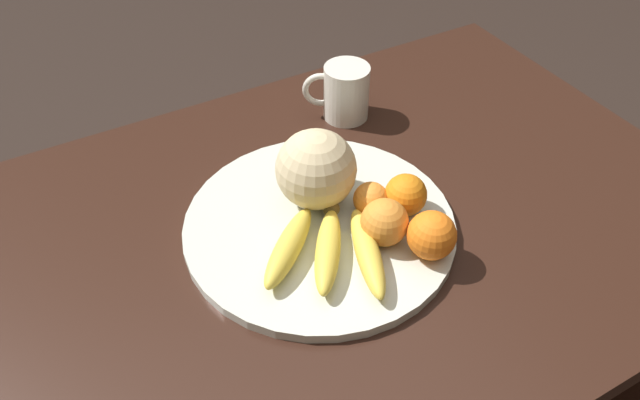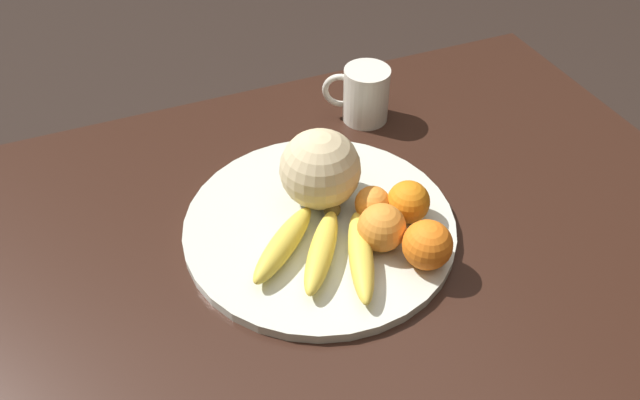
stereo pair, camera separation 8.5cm
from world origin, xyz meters
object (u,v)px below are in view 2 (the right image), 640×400
orange_front_right (382,228)px  orange_back_left (408,202)px  orange_mid_center (373,204)px  ceramic_mug (364,94)px  banana_bunch (321,249)px  orange_front_left (427,245)px  melon (320,169)px  fruit_bowl (320,226)px  kitchen_table (278,279)px

orange_front_right → orange_back_left: 0.08m
orange_mid_center → ceramic_mug: size_ratio=0.47×
banana_bunch → orange_front_left: bearing=98.6°
orange_front_left → orange_mid_center: (0.03, -0.12, -0.01)m
orange_back_left → orange_front_right: bearing=29.9°
orange_mid_center → orange_back_left: size_ratio=0.84×
orange_front_right → orange_mid_center: orange_front_right is taller
banana_bunch → orange_back_left: 0.16m
banana_bunch → melon: bearing=-167.3°
fruit_bowl → ceramic_mug: size_ratio=3.58×
fruit_bowl → orange_front_right: orange_front_right is taller
melon → banana_bunch: (0.05, 0.12, -0.05)m
fruit_bowl → orange_front_right: size_ratio=5.86×
banana_bunch → fruit_bowl: bearing=-166.5°
kitchen_table → ceramic_mug: ceramic_mug is taller
kitchen_table → fruit_bowl: 0.13m
orange_mid_center → orange_back_left: bearing=155.8°
orange_back_left → ceramic_mug: ceramic_mug is taller
orange_back_left → fruit_bowl: bearing=-17.2°
banana_bunch → ceramic_mug: 0.40m
kitchen_table → ceramic_mug: 0.40m
banana_bunch → orange_front_left: 0.16m
orange_mid_center → orange_front_left: bearing=104.9°
orange_front_left → ceramic_mug: ceramic_mug is taller
melon → orange_front_left: melon is taller
melon → orange_front_right: (-0.05, 0.13, -0.03)m
melon → orange_mid_center: melon is taller
orange_front_right → orange_back_left: size_ratio=1.08×
kitchen_table → orange_mid_center: (-0.16, 0.02, 0.14)m
kitchen_table → melon: melon is taller
orange_front_left → orange_mid_center: orange_front_left is taller
orange_front_left → fruit_bowl: bearing=-50.1°
melon → orange_back_left: melon is taller
orange_front_left → orange_mid_center: size_ratio=1.31×
orange_mid_center → orange_back_left: 0.06m
orange_mid_center → ceramic_mug: 0.30m
orange_front_left → banana_bunch: bearing=-25.4°
kitchen_table → ceramic_mug: size_ratio=12.32×
orange_front_left → orange_front_right: (0.05, -0.06, -0.00)m
kitchen_table → orange_front_right: (-0.14, 0.08, 0.15)m
orange_back_left → orange_front_left: bearing=78.3°
orange_front_left → orange_front_right: 0.07m
kitchen_table → banana_bunch: 0.16m
orange_mid_center → banana_bunch: bearing=25.3°
kitchen_table → melon: (-0.10, -0.05, 0.18)m
orange_mid_center → fruit_bowl: bearing=-12.7°
kitchen_table → orange_front_right: bearing=150.5°
fruit_bowl → melon: size_ratio=3.32×
orange_front_right → orange_front_left: bearing=128.8°
kitchen_table → melon: size_ratio=11.43×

